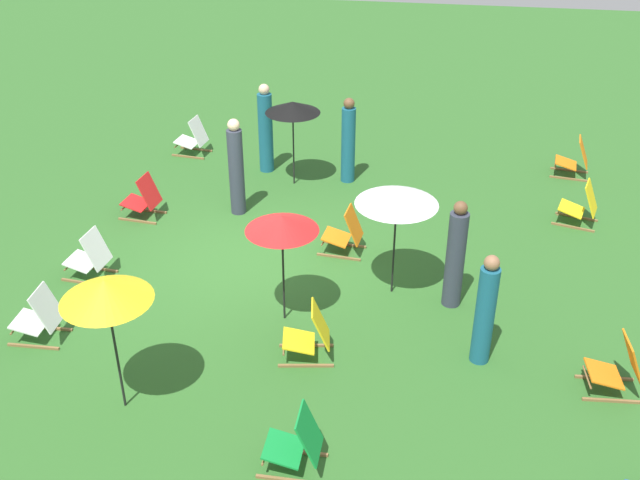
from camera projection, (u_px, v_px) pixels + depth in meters
name	position (u px, v px, depth m)	size (l,w,h in m)	color
ground_plane	(250.00, 260.00, 12.45)	(40.00, 40.00, 0.00)	#2D6026
deckchair_0	(574.00, 159.00, 15.15)	(0.57, 0.82, 0.83)	olive
deckchair_1	(193.00, 138.00, 16.12)	(0.56, 0.81, 0.83)	olive
deckchair_3	(90.00, 257.00, 11.80)	(0.54, 0.80, 0.83)	olive
deckchair_4	(345.00, 233.00, 12.48)	(0.54, 0.80, 0.83)	olive
deckchair_5	(618.00, 368.00, 9.44)	(0.54, 0.80, 0.83)	olive
deckchair_6	(310.00, 335.00, 10.05)	(0.60, 0.83, 0.83)	olive
deckchair_7	(143.00, 199.00, 13.58)	(0.54, 0.80, 0.83)	olive
deckchair_8	(297.00, 444.00, 8.32)	(0.48, 0.76, 0.83)	olive
deckchair_9	(39.00, 317.00, 10.40)	(0.50, 0.78, 0.83)	olive
deckchair_10	(581.00, 206.00, 13.36)	(0.66, 0.86, 0.83)	olive
umbrella_0	(293.00, 107.00, 14.21)	(1.07, 1.07, 1.73)	black
umbrella_1	(397.00, 195.00, 10.79)	(1.24, 1.24, 1.83)	black
umbrella_2	(105.00, 290.00, 8.52)	(1.09, 1.09, 1.90)	black
umbrella_3	(282.00, 223.00, 10.21)	(1.04, 1.04, 1.72)	black
person_0	(348.00, 142.00, 14.72)	(0.36, 0.36, 1.75)	#195972
person_1	(485.00, 312.00, 9.78)	(0.37, 0.37, 1.66)	#195972
person_2	(236.00, 169.00, 13.49)	(0.39, 0.39, 1.85)	#333847
person_3	(455.00, 257.00, 10.93)	(0.40, 0.40, 1.75)	#333847
person_4	(266.00, 130.00, 15.13)	(0.36, 0.36, 1.86)	#195972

